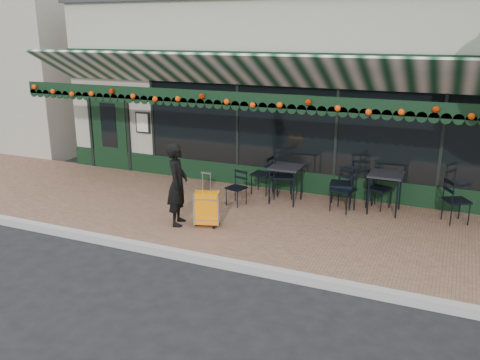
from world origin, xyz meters
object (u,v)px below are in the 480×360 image
at_px(chair_a_right, 379,189).
at_px(chair_a_extra, 457,201).
at_px(woman, 177,184).
at_px(cafe_table_a, 386,177).
at_px(chair_a_front, 343,190).
at_px(suitcase, 207,208).
at_px(chair_a_left, 341,184).
at_px(chair_b_front, 236,188).
at_px(chair_b_right, 283,177).
at_px(chair_b_left, 262,174).
at_px(cafe_table_b, 286,170).

bearing_deg(chair_a_right, chair_a_extra, -77.64).
distance_m(woman, cafe_table_a, 4.27).
bearing_deg(cafe_table_a, chair_a_front, -160.46).
bearing_deg(suitcase, chair_a_front, 22.13).
distance_m(chair_a_left, chair_a_extra, 2.29).
bearing_deg(chair_a_extra, cafe_table_a, 59.06).
bearing_deg(chair_a_extra, chair_b_front, 71.13).
xyz_separation_m(chair_a_right, chair_a_front, (-0.66, -0.49, 0.03)).
relative_size(chair_a_right, chair_b_right, 0.89).
bearing_deg(chair_a_right, woman, 148.03).
height_order(chair_a_front, chair_b_left, chair_a_front).
bearing_deg(chair_a_extra, cafe_table_b, 63.73).
relative_size(chair_a_right, chair_a_front, 0.94).
xyz_separation_m(woman, chair_a_extra, (4.98, 2.26, -0.36)).
distance_m(cafe_table_b, chair_a_left, 1.23).
relative_size(chair_a_right, chair_b_left, 0.94).
bearing_deg(suitcase, chair_a_right, 21.24).
bearing_deg(chair_a_front, suitcase, -125.33).
bearing_deg(chair_a_right, suitcase, 151.60).
relative_size(chair_a_right, chair_a_extra, 0.96).
relative_size(cafe_table_b, chair_a_right, 0.96).
xyz_separation_m(cafe_table_b, chair_a_front, (1.29, -0.09, -0.28)).
height_order(cafe_table_b, chair_a_left, chair_a_left).
height_order(cafe_table_b, chair_b_left, chair_b_left).
distance_m(chair_a_left, chair_b_right, 1.37).
bearing_deg(chair_a_left, woman, -58.33).
relative_size(cafe_table_a, chair_a_extra, 0.94).
relative_size(woman, chair_a_extra, 1.82).
xyz_separation_m(chair_a_right, chair_b_right, (-2.12, -0.10, 0.05)).
bearing_deg(chair_a_front, chair_a_left, 124.12).
bearing_deg(cafe_table_b, woman, -125.27).
height_order(suitcase, chair_a_extra, suitcase).
xyz_separation_m(suitcase, cafe_table_b, (0.93, 1.99, 0.38)).
xyz_separation_m(woman, chair_a_right, (3.45, 2.52, -0.38)).
distance_m(chair_a_right, chair_b_right, 2.12).
bearing_deg(chair_b_front, cafe_table_b, 48.28).
bearing_deg(suitcase, chair_a_left, 27.08).
height_order(chair_a_extra, chair_b_front, chair_a_extra).
bearing_deg(chair_b_left, chair_b_front, -9.04).
distance_m(cafe_table_b, chair_a_front, 1.33).
height_order(cafe_table_a, chair_a_right, chair_a_right).
distance_m(woman, chair_b_right, 2.78).
height_order(suitcase, cafe_table_a, suitcase).
relative_size(suitcase, chair_a_right, 1.25).
xyz_separation_m(woman, suitcase, (0.57, 0.13, -0.45)).
relative_size(chair_a_front, chair_b_front, 1.22).
distance_m(suitcase, cafe_table_b, 2.22).
relative_size(cafe_table_b, chair_b_left, 0.91).
distance_m(cafe_table_b, chair_a_extra, 3.50).
distance_m(woman, suitcase, 0.74).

